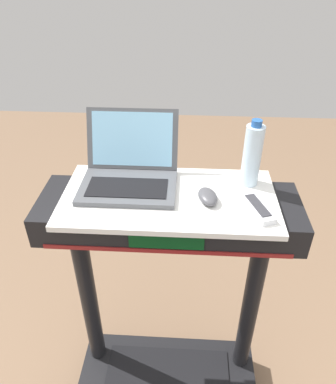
# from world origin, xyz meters

# --- Properties ---
(desk_board) EXTENTS (0.72, 0.37, 0.02)m
(desk_board) POSITION_xyz_m (0.00, 0.70, 1.08)
(desk_board) COLOR white
(desk_board) RESTS_ON treadmill_base
(laptop) EXTENTS (0.33, 0.30, 0.22)m
(laptop) POSITION_xyz_m (-0.14, 0.78, 1.14)
(laptop) COLOR #515459
(laptop) RESTS_ON desk_board
(computer_mouse) EXTENTS (0.08, 0.11, 0.03)m
(computer_mouse) POSITION_xyz_m (0.13, 0.68, 1.11)
(computer_mouse) COLOR #4C4C51
(computer_mouse) RESTS_ON desk_board
(water_bottle) EXTENTS (0.06, 0.06, 0.24)m
(water_bottle) POSITION_xyz_m (0.28, 0.80, 1.20)
(water_bottle) COLOR silver
(water_bottle) RESTS_ON desk_board
(tv_remote) EXTENTS (0.10, 0.17, 0.02)m
(tv_remote) POSITION_xyz_m (0.28, 0.64, 1.10)
(tv_remote) COLOR silver
(tv_remote) RESTS_ON desk_board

